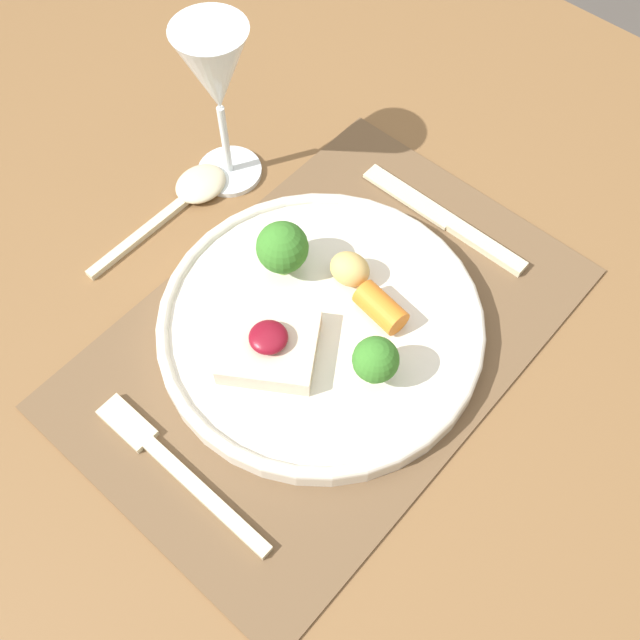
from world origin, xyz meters
name	(u,v)px	position (x,y,z in m)	size (l,w,h in m)	color
ground_plane	(323,543)	(0.00, 0.00, 0.00)	(8.00, 8.00, 0.00)	#4C4742
dining_table	(326,379)	(0.00, 0.00, 0.66)	(1.13, 1.27, 0.75)	brown
placemat	(327,336)	(0.00, 0.00, 0.75)	(0.47, 0.31, 0.00)	brown
dinner_plate	(318,322)	(0.00, 0.01, 0.77)	(0.30, 0.30, 0.08)	silver
fork	(170,463)	(-0.18, 0.02, 0.76)	(0.02, 0.19, 0.01)	beige
knife	(453,225)	(0.18, -0.01, 0.76)	(0.02, 0.19, 0.01)	beige
spoon	(191,192)	(0.03, 0.22, 0.76)	(0.18, 0.05, 0.02)	beige
wine_glass_near	(216,78)	(0.08, 0.21, 0.88)	(0.07, 0.07, 0.18)	white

